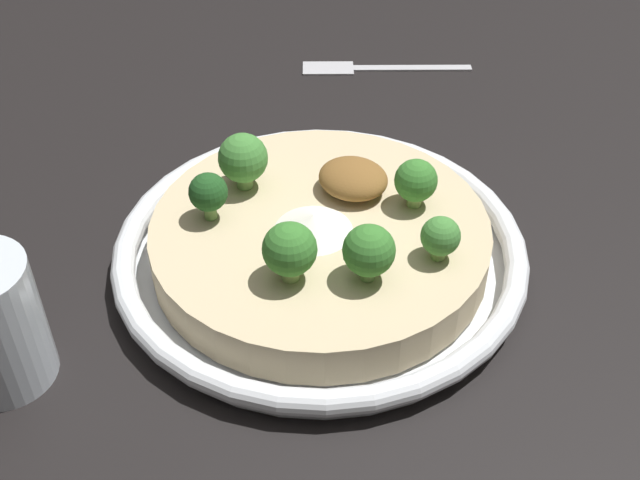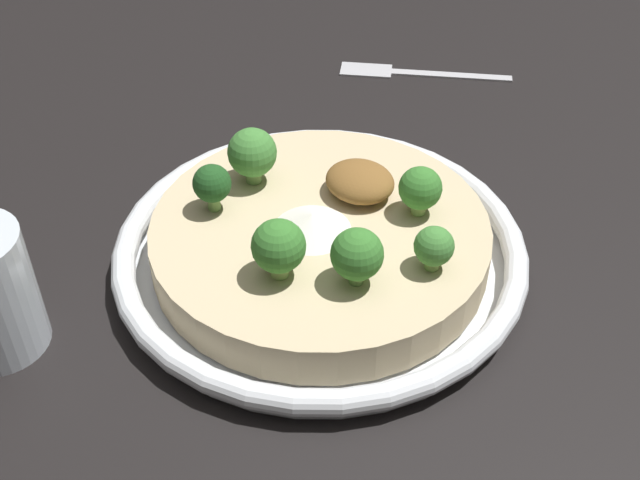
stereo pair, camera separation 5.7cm
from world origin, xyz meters
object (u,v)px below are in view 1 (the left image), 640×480
at_px(risotto_bowl, 320,246).
at_px(broccoli_front_right, 243,159).
at_px(broccoli_left, 369,251).
at_px(fork_utensil, 368,67).
at_px(broccoli_front_left, 440,237).
at_px(broccoli_back_left, 290,250).
at_px(broccoli_front, 416,181).
at_px(broccoli_right, 208,193).

distance_m(risotto_bowl, broccoli_front_right, 0.08).
relative_size(risotto_bowl, broccoli_left, 7.25).
relative_size(broccoli_front_right, fork_utensil, 0.29).
distance_m(risotto_bowl, broccoli_left, 0.08).
distance_m(risotto_bowl, fork_utensil, 0.30).
bearing_deg(broccoli_front_left, broccoli_back_left, 43.96).
distance_m(risotto_bowl, broccoli_front, 0.08).
bearing_deg(broccoli_left, broccoli_right, 2.27).
height_order(broccoli_back_left, broccoli_right, broccoli_back_left).
height_order(risotto_bowl, broccoli_front, broccoli_front).
bearing_deg(broccoli_front, broccoli_back_left, 74.06).
bearing_deg(risotto_bowl, broccoli_front_left, -171.90).
xyz_separation_m(broccoli_front, broccoli_back_left, (0.03, 0.11, 0.00)).
bearing_deg(risotto_bowl, broccoli_front, -129.89).
xyz_separation_m(risotto_bowl, broccoli_right, (0.07, 0.04, 0.04)).
xyz_separation_m(risotto_bowl, broccoli_front_right, (0.07, -0.01, 0.05)).
bearing_deg(broccoli_front_left, risotto_bowl, 8.10).
height_order(broccoli_front, broccoli_right, same).
xyz_separation_m(broccoli_front_right, broccoli_front_left, (-0.16, -0.01, -0.01)).
bearing_deg(broccoli_back_left, broccoli_right, -14.66).
bearing_deg(fork_utensil, broccoli_front_right, 66.85).
bearing_deg(risotto_bowl, broccoli_back_left, 103.43).
bearing_deg(broccoli_back_left, fork_utensil, -68.59).
xyz_separation_m(risotto_bowl, broccoli_front_left, (-0.09, -0.01, 0.04)).
distance_m(broccoli_back_left, fork_utensil, 0.36).
relative_size(risotto_bowl, broccoli_front_right, 6.78).
distance_m(broccoli_front_right, fork_utensil, 0.28).
bearing_deg(broccoli_left, fork_utensil, -60.50).
distance_m(broccoli_right, broccoli_front_right, 0.04).
xyz_separation_m(risotto_bowl, broccoli_back_left, (-0.01, 0.06, 0.04)).
bearing_deg(broccoli_right, broccoli_front_left, -162.81).
height_order(broccoli_front_left, broccoli_left, broccoli_left).
distance_m(broccoli_front, broccoli_right, 0.15).
xyz_separation_m(broccoli_back_left, broccoli_front_left, (-0.07, -0.07, -0.01)).
height_order(broccoli_front, broccoli_front_left, broccoli_front).
height_order(broccoli_front, broccoli_back_left, broccoli_back_left).
height_order(risotto_bowl, fork_utensil, risotto_bowl).
distance_m(broccoli_back_left, broccoli_front_right, 0.11).
relative_size(broccoli_front, broccoli_right, 1.02).
bearing_deg(fork_utensil, broccoli_right, 65.81).
bearing_deg(broccoli_right, broccoli_back_left, 165.34).
bearing_deg(broccoli_front_right, broccoli_right, 92.05).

